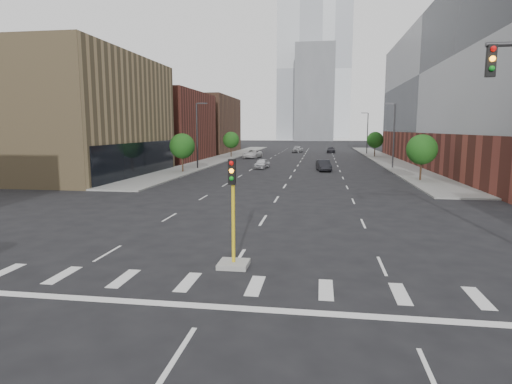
% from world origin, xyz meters
% --- Properties ---
extents(sidewalk_left_far, '(5.00, 92.00, 0.15)m').
position_xyz_m(sidewalk_left_far, '(-15.00, 74.00, 0.07)').
color(sidewalk_left_far, gray).
rests_on(sidewalk_left_far, ground).
extents(sidewalk_right_far, '(5.00, 92.00, 0.15)m').
position_xyz_m(sidewalk_right_far, '(15.00, 74.00, 0.07)').
color(sidewalk_right_far, gray).
rests_on(sidewalk_right_far, ground).
extents(building_left_mid, '(20.00, 24.00, 14.00)m').
position_xyz_m(building_left_mid, '(-27.50, 40.00, 7.00)').
color(building_left_mid, '#8E7750').
rests_on(building_left_mid, ground).
extents(building_left_far_a, '(20.00, 22.00, 12.00)m').
position_xyz_m(building_left_far_a, '(-27.50, 66.00, 6.00)').
color(building_left_far_a, brown).
rests_on(building_left_far_a, ground).
extents(building_left_far_b, '(20.00, 24.00, 13.00)m').
position_xyz_m(building_left_far_b, '(-27.50, 92.00, 6.50)').
color(building_left_far_b, brown).
rests_on(building_left_far_b, ground).
extents(building_right_main, '(24.00, 70.00, 22.00)m').
position_xyz_m(building_right_main, '(29.50, 60.00, 11.00)').
color(building_right_main, brown).
rests_on(building_right_main, ground).
extents(tower_left, '(22.00, 22.00, 70.00)m').
position_xyz_m(tower_left, '(-8.00, 220.00, 35.00)').
color(tower_left, '#B2B7BC').
rests_on(tower_left, ground).
extents(tower_right, '(20.00, 20.00, 80.00)m').
position_xyz_m(tower_right, '(10.00, 260.00, 40.00)').
color(tower_right, '#B2B7BC').
rests_on(tower_right, ground).
extents(tower_mid, '(18.00, 18.00, 44.00)m').
position_xyz_m(tower_mid, '(0.00, 200.00, 22.00)').
color(tower_mid, slate).
rests_on(tower_mid, ground).
extents(median_traffic_signal, '(1.20, 1.20, 4.40)m').
position_xyz_m(median_traffic_signal, '(0.00, 8.97, 0.97)').
color(median_traffic_signal, '#999993').
rests_on(median_traffic_signal, ground).
extents(streetlight_right_a, '(1.60, 0.22, 9.07)m').
position_xyz_m(streetlight_right_a, '(13.41, 55.00, 5.01)').
color(streetlight_right_a, '#2D2D30').
rests_on(streetlight_right_a, ground).
extents(streetlight_right_b, '(1.60, 0.22, 9.07)m').
position_xyz_m(streetlight_right_b, '(13.41, 90.00, 5.01)').
color(streetlight_right_b, '#2D2D30').
rests_on(streetlight_right_b, ground).
extents(streetlight_left, '(1.60, 0.22, 9.07)m').
position_xyz_m(streetlight_left, '(-13.41, 50.00, 5.01)').
color(streetlight_left, '#2D2D30').
rests_on(streetlight_left, ground).
extents(tree_left_near, '(3.20, 3.20, 4.85)m').
position_xyz_m(tree_left_near, '(-14.00, 45.00, 3.39)').
color(tree_left_near, '#382619').
rests_on(tree_left_near, ground).
extents(tree_left_far, '(3.20, 3.20, 4.85)m').
position_xyz_m(tree_left_far, '(-14.00, 75.00, 3.39)').
color(tree_left_far, '#382619').
rests_on(tree_left_far, ground).
extents(tree_right_near, '(3.20, 3.20, 4.85)m').
position_xyz_m(tree_right_near, '(14.00, 40.00, 3.39)').
color(tree_right_near, '#382619').
rests_on(tree_right_near, ground).
extents(tree_right_far, '(3.20, 3.20, 4.85)m').
position_xyz_m(tree_right_far, '(14.00, 80.00, 3.39)').
color(tree_right_far, '#382619').
rests_on(tree_right_far, ground).
extents(car_near_left, '(2.10, 4.15, 1.35)m').
position_xyz_m(car_near_left, '(-4.80, 52.40, 0.68)').
color(car_near_left, silver).
rests_on(car_near_left, ground).
extents(car_mid_right, '(2.22, 4.66, 1.47)m').
position_xyz_m(car_mid_right, '(3.83, 49.90, 0.74)').
color(car_mid_right, black).
rests_on(car_mid_right, ground).
extents(car_far_left, '(3.46, 6.11, 1.61)m').
position_xyz_m(car_far_left, '(-9.61, 73.83, 0.81)').
color(car_far_left, silver).
rests_on(car_far_left, ground).
extents(car_deep_right, '(2.11, 4.70, 1.34)m').
position_xyz_m(car_deep_right, '(5.83, 94.06, 0.67)').
color(car_deep_right, '#222228').
rests_on(car_deep_right, ground).
extents(car_distant, '(2.64, 5.09, 1.66)m').
position_xyz_m(car_distant, '(-2.00, 94.35, 0.83)').
color(car_distant, '#A0A1A4').
rests_on(car_distant, ground).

